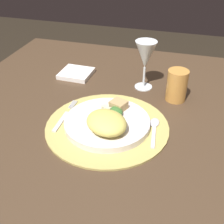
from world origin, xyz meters
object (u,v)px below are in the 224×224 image
object	(u,v)px
dining_table	(130,145)
amber_tumbler	(177,85)
napkin	(76,73)
wine_glass	(145,56)
spoon	(154,127)
dinner_plate	(107,123)
fork	(64,117)

from	to	relation	value
dining_table	amber_tumbler	xyz separation A→B (m)	(0.12, 0.10, 0.20)
napkin	amber_tumbler	distance (m)	0.39
amber_tumbler	wine_glass	bearing A→B (deg)	156.27
spoon	wine_glass	world-z (taller)	wine_glass
napkin	amber_tumbler	world-z (taller)	amber_tumbler
dinner_plate	napkin	world-z (taller)	dinner_plate
spoon	fork	bearing A→B (deg)	-174.82
napkin	amber_tumbler	bearing A→B (deg)	-10.94
spoon	amber_tumbler	xyz separation A→B (m)	(0.04, 0.18, 0.04)
dinner_plate	fork	world-z (taller)	dinner_plate
wine_glass	dinner_plate	bearing A→B (deg)	-101.94
napkin	wine_glass	world-z (taller)	wine_glass
dinner_plate	fork	size ratio (longest dim) A/B	1.46
dinner_plate	amber_tumbler	bearing A→B (deg)	50.69
dinner_plate	napkin	bearing A→B (deg)	126.39
dinner_plate	amber_tumbler	xyz separation A→B (m)	(0.17, 0.21, 0.04)
dining_table	napkin	size ratio (longest dim) A/B	10.57
dining_table	fork	size ratio (longest dim) A/B	7.26
dining_table	fork	xyz separation A→B (m)	(-0.18, -0.10, 0.15)
napkin	dinner_plate	bearing A→B (deg)	-53.61
dinner_plate	napkin	size ratio (longest dim) A/B	2.13
wine_glass	amber_tumbler	xyz separation A→B (m)	(0.12, -0.05, -0.07)
dinner_plate	wine_glass	world-z (taller)	wine_glass
spoon	napkin	world-z (taller)	napkin
fork	amber_tumbler	bearing A→B (deg)	34.07
fork	wine_glass	size ratio (longest dim) A/B	0.99
spoon	napkin	bearing A→B (deg)	142.97
napkin	wine_glass	size ratio (longest dim) A/B	0.68
fork	amber_tumbler	xyz separation A→B (m)	(0.31, 0.21, 0.04)
dinner_plate	amber_tumbler	world-z (taller)	amber_tumbler
dining_table	fork	world-z (taller)	fork
spoon	amber_tumbler	size ratio (longest dim) A/B	1.32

